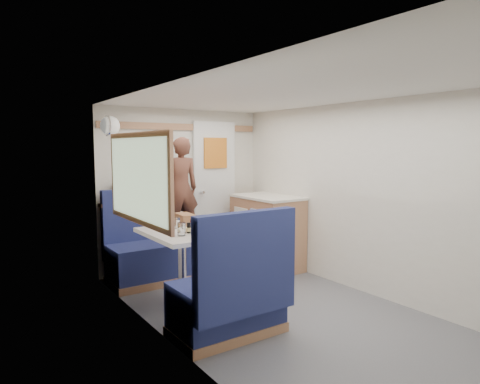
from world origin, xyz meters
TOP-DOWN VIEW (x-y plane):
  - floor at (0.00, 0.00)m, footprint 4.50×4.50m
  - ceiling at (0.00, 0.00)m, footprint 4.50×4.50m
  - wall_back at (0.00, 2.25)m, footprint 2.20×0.02m
  - wall_left at (-1.10, 0.00)m, footprint 0.02×4.50m
  - wall_right at (1.10, 0.00)m, footprint 0.02×4.50m
  - oak_trim_low at (0.00, 2.23)m, footprint 2.15×0.02m
  - oak_trim_high at (0.00, 2.23)m, footprint 2.15×0.02m
  - side_window at (-1.08, 1.00)m, footprint 0.04×1.30m
  - rear_door at (0.45, 2.22)m, footprint 0.62×0.12m
  - dinette_table at (-0.65, 1.00)m, footprint 0.62×0.92m
  - bench_far at (-0.65, 1.86)m, footprint 0.90×0.59m
  - bench_near at (-0.65, 0.14)m, footprint 0.90×0.59m
  - ledge at (-0.65, 2.12)m, footprint 0.90×0.14m
  - dome_light at (-1.04, 1.85)m, footprint 0.20×0.20m
  - galley_counter at (0.82, 1.55)m, footprint 0.57×0.92m
  - person at (-0.22, 1.88)m, footprint 0.47×0.33m
  - duffel_bag at (-0.67, 2.12)m, footprint 0.51×0.35m
  - tray at (-0.46, 0.87)m, footprint 0.38×0.42m
  - orange_fruit at (-0.58, 0.76)m, footprint 0.07×0.07m
  - cheese_block at (-0.61, 0.90)m, footprint 0.11×0.08m
  - wine_glass at (-0.62, 0.80)m, footprint 0.08×0.08m
  - tumbler_left at (-0.73, 0.83)m, footprint 0.08×0.08m
  - tumbler_right at (-0.61, 1.19)m, footprint 0.07×0.07m
  - beer_glass at (-0.45, 1.05)m, footprint 0.06×0.06m
  - pepper_grinder at (-0.62, 0.91)m, footprint 0.04×0.04m
  - salt_grinder at (-0.62, 1.14)m, footprint 0.03×0.03m
  - bread_loaf at (-0.44, 1.33)m, footprint 0.17×0.28m

SIDE VIEW (x-z plane):
  - floor at x=0.00m, z-range 0.00..0.00m
  - bench_far at x=-0.65m, z-range -0.22..0.83m
  - bench_near at x=-0.65m, z-range -0.22..0.83m
  - galley_counter at x=0.82m, z-range 0.01..0.93m
  - dinette_table at x=-0.65m, z-range 0.21..0.93m
  - tray at x=-0.46m, z-range 0.72..0.74m
  - cheese_block at x=-0.61m, z-range 0.74..0.77m
  - salt_grinder at x=-0.62m, z-range 0.72..0.80m
  - beer_glass at x=-0.45m, z-range 0.72..0.81m
  - pepper_grinder at x=-0.62m, z-range 0.72..0.82m
  - tumbler_right at x=-0.61m, z-range 0.72..0.83m
  - orange_fruit at x=-0.58m, z-range 0.74..0.81m
  - bread_loaf at x=-0.44m, z-range 0.72..0.83m
  - tumbler_left at x=-0.73m, z-range 0.72..0.84m
  - wine_glass at x=-0.62m, z-range 0.76..0.93m
  - oak_trim_low at x=0.00m, z-range 0.81..0.89m
  - ledge at x=-0.65m, z-range 0.86..0.90m
  - rear_door at x=0.45m, z-range 0.04..1.90m
  - wall_back at x=0.00m, z-range 0.00..2.00m
  - wall_left at x=-1.10m, z-range 0.00..2.00m
  - wall_right at x=1.10m, z-range 0.00..2.00m
  - duffel_bag at x=-0.67m, z-range 0.90..1.12m
  - person at x=-0.22m, z-range 0.45..1.64m
  - side_window at x=-1.08m, z-range 0.89..1.61m
  - dome_light at x=-1.04m, z-range 1.65..1.85m
  - oak_trim_high at x=0.00m, z-range 1.74..1.82m
  - ceiling at x=0.00m, z-range 2.00..2.00m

